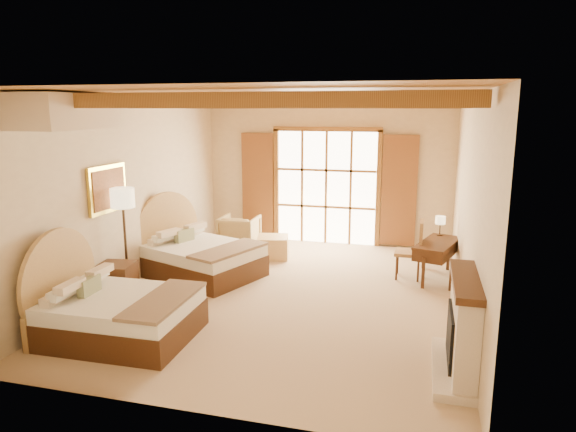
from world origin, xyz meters
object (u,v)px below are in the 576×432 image
(bed_far, at_px, (195,255))
(desk, at_px, (437,259))
(armchair, at_px, (240,232))
(nightstand, at_px, (117,283))
(bed_near, at_px, (111,309))

(bed_far, relative_size, desk, 1.77)
(armchair, xyz_separation_m, desk, (4.11, -1.03, 0.00))
(nightstand, relative_size, armchair, 0.79)
(bed_near, height_order, bed_far, bed_far)
(nightstand, relative_size, desk, 0.46)
(bed_far, height_order, armchair, bed_far)
(desk, bearing_deg, nightstand, -135.77)
(bed_near, bearing_deg, bed_far, 89.39)
(nightstand, bearing_deg, armchair, 69.12)
(nightstand, bearing_deg, desk, 18.17)
(bed_far, distance_m, nightstand, 1.67)
(bed_far, bearing_deg, bed_near, -68.98)
(bed_near, relative_size, desk, 1.40)
(desk, bearing_deg, bed_far, -150.47)
(bed_near, distance_m, nightstand, 1.27)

